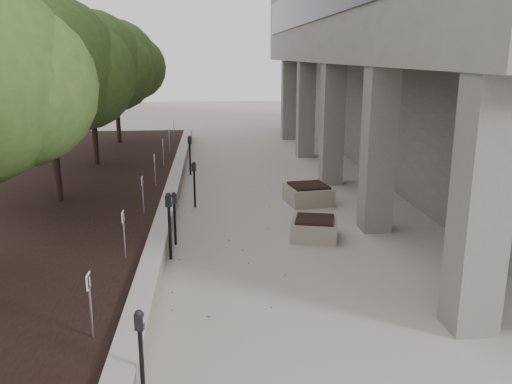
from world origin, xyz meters
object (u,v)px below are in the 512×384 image
parking_meter_1 (141,357)px  parking_meter_4 (194,185)px  crabapple_tree_4 (91,88)px  planter_front (314,228)px  planter_back (308,194)px  parking_meter_5 (190,155)px  parking_meter_3 (175,219)px  crabapple_tree_5 (116,82)px  parking_meter_2 (170,226)px  crabapple_tree_3 (50,100)px

parking_meter_1 → parking_meter_4: 8.87m
crabapple_tree_4 → planter_front: size_ratio=5.11×
planter_back → parking_meter_5: bearing=131.1°
crabapple_tree_4 → parking_meter_3: crabapple_tree_4 is taller
crabapple_tree_5 → parking_meter_2: (3.25, -13.61, -2.38)m
crabapple_tree_3 → parking_meter_5: 6.26m
crabapple_tree_4 → parking_meter_2: 9.50m
crabapple_tree_4 → crabapple_tree_5: 5.00m
parking_meter_2 → planter_front: (3.33, 1.08, -0.49)m
crabapple_tree_5 → parking_meter_2: 14.19m
crabapple_tree_3 → crabapple_tree_5: 10.00m
crabapple_tree_3 → parking_meter_4: size_ratio=4.06×
planter_front → crabapple_tree_5: bearing=117.7°
crabapple_tree_3 → planter_back: bearing=4.5°
crabapple_tree_3 → parking_meter_5: bearing=54.1°
parking_meter_1 → parking_meter_2: parking_meter_2 is taller
parking_meter_2 → planter_front: bearing=30.4°
crabapple_tree_3 → parking_meter_3: 4.94m
parking_meter_1 → planter_front: parking_meter_1 is taller
parking_meter_3 → planter_back: (3.69, 3.26, -0.34)m
crabapple_tree_3 → parking_meter_1: bearing=-69.0°
parking_meter_3 → planter_front: bearing=-8.0°
crabapple_tree_4 → parking_meter_2: crabapple_tree_4 is taller
planter_front → planter_back: 3.10m
parking_meter_1 → planter_front: size_ratio=1.20×
crabapple_tree_5 → parking_meter_1: 18.92m
crabapple_tree_5 → parking_meter_4: 10.58m
parking_meter_2 → planter_front: size_ratio=1.39×
planter_front → crabapple_tree_4: bearing=131.2°
crabapple_tree_3 → parking_meter_2: size_ratio=3.68×
parking_meter_2 → parking_meter_4: 4.02m
parking_meter_2 → parking_meter_5: 8.29m
parking_meter_1 → parking_meter_3: (0.05, 5.76, -0.01)m
crabapple_tree_4 → parking_meter_4: 6.38m
crabapple_tree_4 → parking_meter_4: bearing=-51.5°
parking_meter_4 → planter_front: bearing=-30.1°
crabapple_tree_5 → parking_meter_3: size_ratio=4.32×
parking_meter_5 → crabapple_tree_5: bearing=103.7°
crabapple_tree_4 → planter_back: (6.99, -4.45, -2.83)m
crabapple_tree_3 → parking_meter_2: bearing=-48.0°
parking_meter_2 → parking_meter_3: (0.05, 0.90, -0.11)m
parking_meter_2 → parking_meter_4: size_ratio=1.10×
crabapple_tree_3 → planter_back: crabapple_tree_3 is taller
crabapple_tree_4 → parking_meter_4: (3.66, -4.61, -2.45)m
parking_meter_1 → planter_front: (3.33, 5.95, -0.39)m
crabapple_tree_5 → planter_back: size_ratio=4.45×
crabapple_tree_5 → planter_front: bearing=-62.3°
crabapple_tree_5 → parking_meter_2: bearing=-76.6°
parking_meter_4 → crabapple_tree_3: bearing=-159.1°
parking_meter_5 → planter_back: parking_meter_5 is taller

